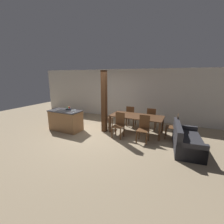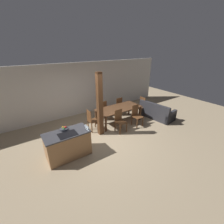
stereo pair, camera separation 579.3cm
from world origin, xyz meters
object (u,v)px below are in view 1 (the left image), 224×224
object	(u,v)px
dining_table	(136,118)
dining_chair_foot_end	(174,126)
dining_chair_head_end	(106,117)
couch	(186,141)
wine_glass_middle	(74,110)
dining_chair_far_left	(131,116)
dining_chair_far_right	(151,118)
wine_glass_far	(75,109)
timber_post	(104,102)
dining_chair_near_left	(119,125)
fruit_bowl	(68,108)
dining_chair_near_right	(143,128)
kitchen_island	(66,120)
wine_glass_near	(72,110)

from	to	relation	value
dining_table	dining_chair_foot_end	xyz separation A→B (m)	(1.46, -0.00, -0.16)
dining_chair_head_end	couch	xyz separation A→B (m)	(3.35, -0.72, -0.22)
wine_glass_middle	dining_chair_head_end	world-z (taller)	wine_glass_middle
dining_table	couch	xyz separation A→B (m)	(1.89, -0.72, -0.38)
dining_chair_far_left	dining_chair_head_end	world-z (taller)	same
wine_glass_middle	dining_table	xyz separation A→B (m)	(2.24, 1.24, -0.36)
dining_chair_far_right	dining_chair_head_end	xyz separation A→B (m)	(-1.94, -0.72, 0.00)
wine_glass_far	timber_post	size ratio (longest dim) A/B	0.06
dining_table	dining_chair_near_left	bearing A→B (deg)	-124.04
dining_chair_near_left	wine_glass_middle	bearing A→B (deg)	-163.51
dining_chair_far_left	dining_chair_far_right	xyz separation A→B (m)	(0.97, 0.00, 0.00)
wine_glass_middle	timber_post	size ratio (longest dim) A/B	0.06
fruit_bowl	dining_chair_far_right	size ratio (longest dim) A/B	0.26
dining_chair_near_right	dining_chair_far_left	bearing A→B (deg)	124.04
dining_chair_near_left	dining_chair_head_end	distance (m)	1.21
kitchen_island	dining_chair_far_left	xyz separation A→B (m)	(2.39, 1.76, 0.05)
kitchen_island	dining_chair_near_left	bearing A→B (deg)	7.78
dining_chair_near_left	dining_chair_far_right	bearing A→B (deg)	55.96
fruit_bowl	dining_chair_near_left	size ratio (longest dim) A/B	0.26
wine_glass_middle	dining_chair_head_end	bearing A→B (deg)	57.52
dining_chair_head_end	timber_post	xyz separation A→B (m)	(0.18, -0.43, 0.78)
kitchen_island	dining_table	world-z (taller)	kitchen_island
dining_chair_foot_end	couch	bearing A→B (deg)	31.06
dining_chair_near_left	dining_chair_head_end	world-z (taller)	same
wine_glass_middle	dining_chair_far_right	size ratio (longest dim) A/B	0.16
kitchen_island	timber_post	xyz separation A→B (m)	(1.60, 0.61, 0.83)
dining_table	wine_glass_near	bearing A→B (deg)	-149.34
kitchen_island	wine_glass_middle	world-z (taller)	wine_glass_middle
wine_glass_near	couch	xyz separation A→B (m)	(4.14, 0.61, -0.74)
fruit_bowl	dining_chair_head_end	bearing A→B (deg)	30.47
dining_table	dining_chair_near_right	distance (m)	0.88
wine_glass_near	wine_glass_middle	distance (m)	0.09
dining_chair_near_left	dining_chair_head_end	xyz separation A→B (m)	(-0.97, 0.72, 0.00)
wine_glass_near	dining_chair_far_left	world-z (taller)	wine_glass_near
wine_glass_middle	dining_chair_head_end	size ratio (longest dim) A/B	0.16
dining_chair_far_right	timber_post	world-z (taller)	timber_post
timber_post	wine_glass_middle	bearing A→B (deg)	-140.27
dining_chair_head_end	couch	size ratio (longest dim) A/B	0.55
dining_chair_near_left	dining_chair_head_end	size ratio (longest dim) A/B	1.00
kitchen_island	couch	xyz separation A→B (m)	(4.77, 0.32, -0.17)
dining_chair_far_left	timber_post	world-z (taller)	timber_post
dining_chair_far_left	couch	size ratio (longest dim) A/B	0.55
dining_chair_near_right	timber_post	world-z (taller)	timber_post
wine_glass_near	wine_glass_middle	bearing A→B (deg)	90.00
dining_chair_far_right	wine_glass_middle	bearing A→B (deg)	35.63
dining_chair_far_right	couch	distance (m)	2.03
dining_table	dining_chair_head_end	distance (m)	1.46
dining_chair_near_right	dining_chair_far_right	distance (m)	1.43
dining_chair_near_right	dining_chair_far_left	xyz separation A→B (m)	(-0.97, 1.43, 0.00)
couch	wine_glass_near	bearing A→B (deg)	91.57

